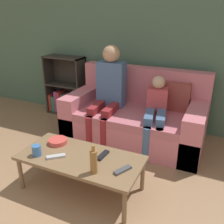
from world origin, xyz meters
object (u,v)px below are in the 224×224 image
at_px(coffee_table, 81,160).
at_px(tv_remote_0, 123,170).
at_px(bookshelf, 67,93).
at_px(cup_near, 37,150).
at_px(snack_bowl, 58,141).
at_px(person_child, 156,110).
at_px(tv_remote_2, 103,155).
at_px(bottle, 94,161).
at_px(couch, 136,118).
at_px(person_adult, 109,87).
at_px(tv_remote_1, 56,156).

height_order(coffee_table, tv_remote_0, tv_remote_0).
xyz_separation_m(bookshelf, cup_near, (0.85, -1.73, 0.06)).
relative_size(coffee_table, snack_bowl, 6.16).
height_order(person_child, tv_remote_2, person_child).
bearing_deg(coffee_table, bottle, -34.74).
distance_m(couch, snack_bowl, 1.19).
xyz_separation_m(coffee_table, person_child, (0.41, 1.06, 0.18)).
height_order(person_adult, snack_bowl, person_adult).
bearing_deg(tv_remote_2, tv_remote_1, -149.15).
distance_m(tv_remote_0, bottle, 0.26).
height_order(tv_remote_0, tv_remote_2, same).
distance_m(tv_remote_1, snack_bowl, 0.27).
height_order(coffee_table, person_child, person_child).
bearing_deg(snack_bowl, person_adult, 84.15).
xyz_separation_m(tv_remote_1, tv_remote_2, (0.38, 0.20, 0.00)).
distance_m(bookshelf, snack_bowl, 1.71).
relative_size(tv_remote_1, bottle, 0.63).
height_order(cup_near, tv_remote_1, cup_near).
bearing_deg(tv_remote_0, tv_remote_2, 178.82).
xyz_separation_m(coffee_table, cup_near, (-0.38, -0.15, 0.08)).
bearing_deg(bookshelf, tv_remote_0, -44.28).
relative_size(couch, tv_remote_2, 10.19).
bearing_deg(person_adult, tv_remote_2, -70.58).
height_order(bookshelf, tv_remote_0, bookshelf).
bearing_deg(bottle, tv_remote_0, 28.79).
relative_size(person_adult, bottle, 4.74).
bearing_deg(tv_remote_2, tv_remote_0, -24.56).
height_order(couch, person_adult, person_adult).
relative_size(bookshelf, bottle, 3.69).
bearing_deg(person_child, person_adult, 163.01).
xyz_separation_m(snack_bowl, bottle, (0.57, -0.28, 0.09)).
relative_size(coffee_table, bottle, 4.49).
xyz_separation_m(bookshelf, coffee_table, (1.23, -1.58, -0.02)).
distance_m(bookshelf, person_adult, 1.15).
bearing_deg(bottle, person_adult, 109.85).
xyz_separation_m(tv_remote_0, tv_remote_1, (-0.63, -0.06, 0.00)).
distance_m(person_adult, tv_remote_1, 1.27).
bearing_deg(person_child, coffee_table, -122.71).
distance_m(bookshelf, tv_remote_2, 2.05).
bearing_deg(bookshelf, tv_remote_1, -58.53).
bearing_deg(person_child, bottle, -109.99).
relative_size(bookshelf, tv_remote_2, 5.49).
height_order(bookshelf, tv_remote_2, bookshelf).
bearing_deg(cup_near, bookshelf, 116.17).
distance_m(couch, cup_near, 1.45).
bearing_deg(person_child, couch, 141.65).
bearing_deg(bookshelf, cup_near, -63.83).
bearing_deg(tv_remote_1, snack_bowl, 172.05).
relative_size(coffee_table, tv_remote_0, 6.63).
relative_size(couch, tv_remote_0, 10.14).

